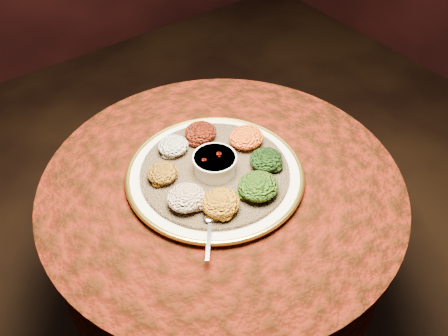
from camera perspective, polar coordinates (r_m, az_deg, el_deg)
table at (r=1.44m, az=-0.21°, el=-6.65°), size 0.96×0.96×0.73m
platter at (r=1.31m, az=-1.04°, el=-0.76°), size 0.52×0.52×0.02m
injera at (r=1.30m, az=-1.05°, el=-0.43°), size 0.39×0.39×0.01m
stew_bowl at (r=1.28m, az=-1.07°, el=0.61°), size 0.11×0.11×0.05m
spoon at (r=1.18m, az=-1.57°, el=-6.09°), size 0.10×0.11×0.01m
portion_ayib at (r=1.35m, az=-5.82°, el=2.55°), size 0.08×0.08×0.04m
portion_kitfo at (r=1.38m, az=-2.69°, el=4.10°), size 0.09×0.09×0.04m
portion_tikil at (r=1.36m, az=2.56°, el=3.52°), size 0.10×0.09×0.05m
portion_gomen at (r=1.30m, az=4.83°, el=0.98°), size 0.09×0.08×0.04m
portion_mixveg at (r=1.23m, az=3.93°, el=-2.09°), size 0.10×0.10×0.05m
portion_kik at (r=1.19m, az=-0.38°, el=-4.00°), size 0.10×0.09×0.05m
portion_timatim at (r=1.21m, az=-4.35°, el=-3.39°), size 0.10×0.09×0.05m
portion_shiro at (r=1.28m, az=-7.01°, el=-0.56°), size 0.08×0.08×0.04m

